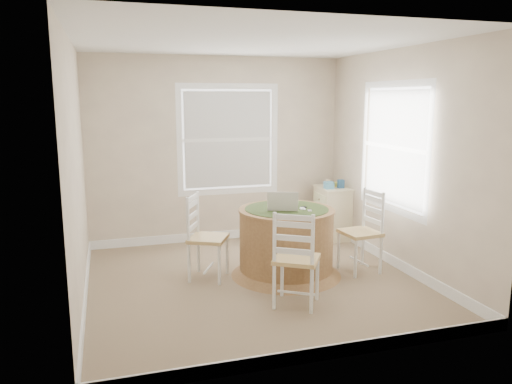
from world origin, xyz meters
name	(u,v)px	position (x,y,z in m)	size (l,w,h in m)	color
room	(264,164)	(0.17, 0.16, 1.30)	(3.64, 3.64, 2.64)	#847354
round_table	(286,239)	(0.42, 0.12, 0.43)	(1.28, 1.28, 0.79)	olive
chair_left	(208,238)	(-0.46, 0.26, 0.47)	(0.42, 0.40, 0.95)	white
chair_near	(297,259)	(0.22, -0.72, 0.47)	(0.42, 0.40, 0.95)	white
chair_right	(360,232)	(1.29, -0.02, 0.47)	(0.42, 0.40, 0.95)	white
laptop	(283,207)	(0.36, 0.09, 0.82)	(0.43, 0.40, 0.24)	white
mouse	(303,209)	(0.58, 0.03, 0.79)	(0.06, 0.10, 0.03)	white
phone	(310,211)	(0.63, -0.06, 0.79)	(0.04, 0.09, 0.02)	#B7BABF
keys	(304,208)	(0.63, 0.10, 0.79)	(0.06, 0.05, 0.03)	black
corner_chest	(332,213)	(1.61, 1.38, 0.38)	(0.45, 0.59, 0.76)	beige
tissue_box	(329,185)	(1.50, 1.29, 0.81)	(0.12, 0.12, 0.10)	#5096B8
box_yellow	(335,184)	(1.66, 1.44, 0.79)	(0.15, 0.10, 0.06)	#DCD64D
box_blue	(341,184)	(1.68, 1.29, 0.82)	(0.08, 0.08, 0.12)	#2D5A87
cup_cream	(328,183)	(1.59, 1.51, 0.80)	(0.07, 0.07, 0.09)	beige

